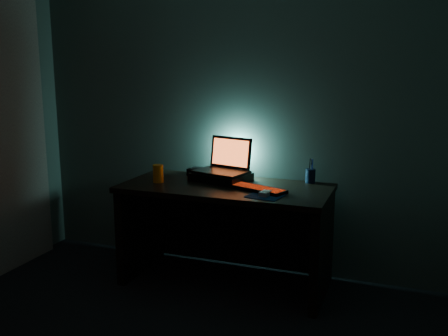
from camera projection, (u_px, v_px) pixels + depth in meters
name	position (u px, v px, depth m)	size (l,w,h in m)	color
room	(87.00, 153.00, 2.01)	(3.50, 4.00, 2.50)	black
desk	(228.00, 218.00, 3.69)	(1.50, 0.70, 0.75)	black
curtain	(13.00, 124.00, 3.91)	(0.06, 0.65, 2.30)	#BAAA95
riser	(221.00, 177.00, 3.74)	(0.40, 0.30, 0.06)	black
laptop	(225.00, 164.00, 3.76)	(0.43, 0.37, 0.26)	black
keyboard	(257.00, 189.00, 3.45)	(0.45, 0.28, 0.03)	black
mousepad	(265.00, 196.00, 3.30)	(0.22, 0.20, 0.00)	navy
mouse	(265.00, 193.00, 3.30)	(0.06, 0.10, 0.03)	gray
pen_cup	(310.00, 176.00, 3.67)	(0.07, 0.07, 0.10)	black
juice_glass	(158.00, 174.00, 3.68)	(0.08, 0.08, 0.13)	orange
router	(199.00, 172.00, 3.94)	(0.17, 0.14, 0.05)	black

